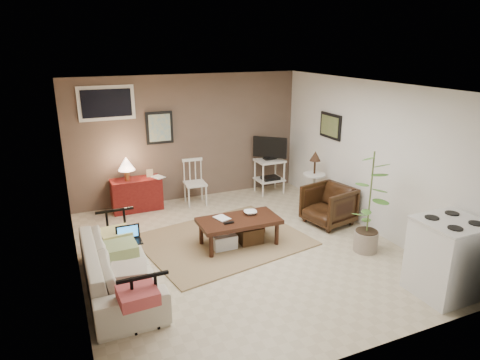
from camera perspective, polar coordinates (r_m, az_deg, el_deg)
name	(u,v)px	position (r m, az deg, el deg)	size (l,w,h in m)	color
floor	(241,250)	(6.47, 0.10, -9.30)	(5.00, 5.00, 0.00)	#C1B293
art_back	(160,128)	(8.08, -10.68, 6.87)	(0.50, 0.03, 0.60)	black
art_right	(330,126)	(7.91, 11.97, 7.07)	(0.03, 0.60, 0.45)	black
window	(106,103)	(7.85, -17.38, 9.76)	(0.96, 0.03, 0.60)	silver
rug	(224,240)	(6.74, -2.21, -8.01)	(2.38, 1.91, 0.02)	#957A56
coffee_table	(238,230)	(6.49, -0.22, -6.67)	(1.22, 0.64, 0.46)	#31190D
sofa	(118,260)	(5.58, -15.90, -10.16)	(2.03, 0.59, 0.79)	beige
sofa_pillows	(125,261)	(5.34, -15.08, -10.34)	(0.39, 1.93, 0.14)	beige
sofa_end_rails	(128,262)	(5.62, -14.65, -10.49)	(0.55, 2.03, 0.68)	black
laptop	(129,237)	(5.86, -14.61, -7.35)	(0.31, 0.23, 0.21)	black
red_console	(136,191)	(8.03, -13.72, -1.50)	(0.89, 0.40, 1.03)	maroon
spindle_chair	(195,184)	(8.13, -6.03, -0.48)	(0.41, 0.41, 0.86)	silver
tv_stand	(270,164)	(8.66, 4.00, 2.20)	(0.54, 0.51, 1.16)	silver
side_table	(314,173)	(7.96, 9.89, 0.94)	(0.40, 0.40, 1.08)	silver
armchair	(329,203)	(7.37, 11.73, -3.07)	(0.71, 0.66, 0.73)	black
potted_plant	(370,199)	(6.39, 16.94, -2.42)	(0.39, 0.39, 1.55)	gray
stove	(447,257)	(5.80, 25.93, -9.27)	(0.75, 0.69, 0.98)	silver
bowl	(250,208)	(6.57, 1.40, -3.74)	(0.20, 0.05, 0.20)	#31190D
book_table	(217,213)	(6.34, -3.08, -4.37)	(0.18, 0.02, 0.24)	#31190D
book_console	(154,172)	(7.86, -11.43, 0.99)	(0.18, 0.02, 0.24)	#31190D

